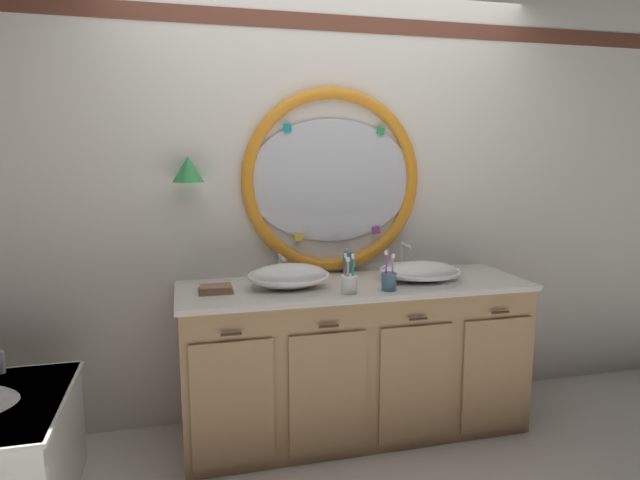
% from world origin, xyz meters
% --- Properties ---
extents(ground_plane, '(14.00, 14.00, 0.00)m').
position_xyz_m(ground_plane, '(0.00, 0.00, 0.00)').
color(ground_plane, silver).
extents(back_wall_assembly, '(6.40, 0.26, 2.60)m').
position_xyz_m(back_wall_assembly, '(-0.00, 0.59, 1.31)').
color(back_wall_assembly, silver).
rests_on(back_wall_assembly, ground_plane).
extents(vanity_counter, '(1.96, 0.66, 0.87)m').
position_xyz_m(vanity_counter, '(0.08, 0.24, 0.44)').
color(vanity_counter, tan).
rests_on(vanity_counter, ground_plane).
extents(sink_basin_left, '(0.44, 0.44, 0.13)m').
position_xyz_m(sink_basin_left, '(-0.30, 0.22, 0.94)').
color(sink_basin_left, white).
rests_on(sink_basin_left, vanity_counter).
extents(sink_basin_right, '(0.46, 0.46, 0.10)m').
position_xyz_m(sink_basin_right, '(0.46, 0.22, 0.92)').
color(sink_basin_right, white).
rests_on(sink_basin_right, vanity_counter).
extents(faucet_set_left, '(0.22, 0.14, 0.14)m').
position_xyz_m(faucet_set_left, '(-0.30, 0.47, 0.93)').
color(faucet_set_left, silver).
rests_on(faucet_set_left, vanity_counter).
extents(faucet_set_right, '(0.24, 0.15, 0.18)m').
position_xyz_m(faucet_set_right, '(0.46, 0.46, 0.94)').
color(faucet_set_right, silver).
rests_on(faucet_set_right, vanity_counter).
extents(toothbrush_holder_left, '(0.09, 0.09, 0.21)m').
position_xyz_m(toothbrush_holder_left, '(-0.02, 0.03, 0.92)').
color(toothbrush_holder_left, white).
rests_on(toothbrush_holder_left, vanity_counter).
extents(toothbrush_holder_right, '(0.09, 0.09, 0.22)m').
position_xyz_m(toothbrush_holder_right, '(0.20, 0.04, 0.92)').
color(toothbrush_holder_right, slate).
rests_on(toothbrush_holder_right, vanity_counter).
extents(soap_dispenser, '(0.05, 0.06, 0.16)m').
position_xyz_m(soap_dispenser, '(0.11, 0.46, 0.94)').
color(soap_dispenser, '#388EBC').
rests_on(soap_dispenser, vanity_counter).
extents(folded_hand_towel, '(0.18, 0.13, 0.04)m').
position_xyz_m(folded_hand_towel, '(-0.69, 0.22, 0.89)').
color(folded_hand_towel, '#936B56').
rests_on(folded_hand_towel, vanity_counter).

